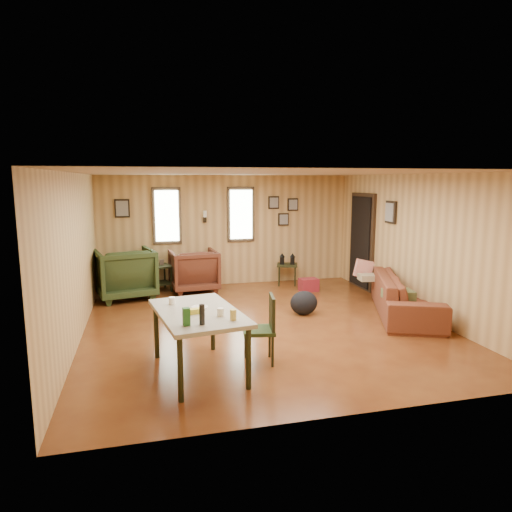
% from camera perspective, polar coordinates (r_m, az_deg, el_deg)
% --- Properties ---
extents(room, '(5.54, 6.04, 2.44)m').
position_cam_1_polar(room, '(7.46, 1.50, 1.07)').
color(room, brown).
rests_on(room, ground).
extents(sofa, '(1.52, 2.42, 0.91)m').
position_cam_1_polar(sofa, '(8.22, 18.27, -3.93)').
color(sofa, brown).
rests_on(sofa, ground).
extents(recliner_brown, '(1.00, 0.94, 0.96)m').
position_cam_1_polar(recliner_brown, '(9.56, -7.78, -1.55)').
color(recliner_brown, '#522618').
rests_on(recliner_brown, ground).
extents(recliner_green, '(1.25, 1.20, 1.08)m').
position_cam_1_polar(recliner_green, '(9.25, -16.05, -1.82)').
color(recliner_green, '#283719').
rests_on(recliner_green, ground).
extents(end_table, '(0.65, 0.62, 0.68)m').
position_cam_1_polar(end_table, '(9.67, -12.19, -2.17)').
color(end_table, black).
rests_on(end_table, ground).
extents(side_table, '(0.56, 0.56, 0.70)m').
position_cam_1_polar(side_table, '(10.10, 3.93, -0.91)').
color(side_table, black).
rests_on(side_table, ground).
extents(cooler, '(0.39, 0.29, 0.27)m').
position_cam_1_polar(cooler, '(9.60, 6.59, -3.59)').
color(cooler, maroon).
rests_on(cooler, ground).
extents(backpack, '(0.58, 0.52, 0.41)m').
position_cam_1_polar(backpack, '(7.93, 6.00, -5.85)').
color(backpack, black).
rests_on(backpack, ground).
extents(sofa_pillows, '(0.69, 1.95, 0.40)m').
position_cam_1_polar(sofa_pillows, '(8.32, 15.34, -3.25)').
color(sofa_pillows, '#4D542F').
rests_on(sofa_pillows, sofa).
extents(dining_table, '(1.12, 1.63, 0.99)m').
position_cam_1_polar(dining_table, '(5.48, -7.23, -7.52)').
color(dining_table, gray).
rests_on(dining_table, ground).
extents(dining_chair, '(0.45, 0.45, 0.87)m').
position_cam_1_polar(dining_chair, '(5.81, 1.01, -8.65)').
color(dining_chair, '#283719').
rests_on(dining_chair, ground).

